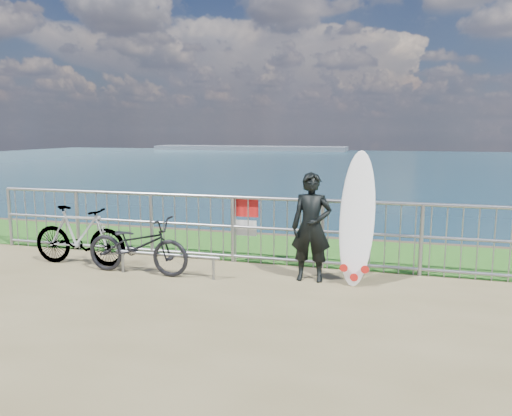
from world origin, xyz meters
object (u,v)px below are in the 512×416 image
(surfboard, at_px, (357,223))
(bicycle_far, at_px, (79,235))
(bicycle_near, at_px, (138,245))
(surfer, at_px, (311,227))

(surfboard, distance_m, bicycle_far, 4.47)
(bicycle_near, height_order, bicycle_far, bicycle_far)
(bicycle_near, distance_m, bicycle_far, 1.19)
(surfboard, relative_size, bicycle_near, 1.14)
(surfboard, relative_size, bicycle_far, 1.19)
(surfer, relative_size, bicycle_near, 0.94)
(surfer, xyz_separation_m, surfboard, (0.65, 0.03, 0.09))
(surfboard, xyz_separation_m, bicycle_near, (-3.27, -0.41, -0.44))
(bicycle_far, bearing_deg, surfboard, -90.45)
(bicycle_far, bearing_deg, bicycle_near, -103.05)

